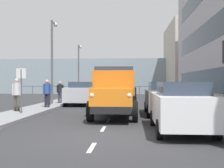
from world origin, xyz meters
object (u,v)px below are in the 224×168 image
(truck_vintage_orange, at_px, (114,93))
(lamp_post_promenade, at_px, (53,54))
(lamp_post_far, at_px, (79,65))
(pedestrian_by_lamp, at_px, (60,90))
(pedestrian_with_bag, at_px, (48,91))
(street_sign, at_px, (21,83))
(pedestrian_couple_b, at_px, (17,92))
(car_silver_oppositeside_0, at_px, (81,93))
(car_red_oppositeside_1, at_px, (91,91))
(pedestrian_near_railing, at_px, (47,91))
(car_grey_kerbside_1, at_px, (164,98))
(car_white_kerbside_near, at_px, (181,106))

(truck_vintage_orange, relative_size, lamp_post_promenade, 0.93)
(lamp_post_promenade, height_order, lamp_post_far, lamp_post_promenade)
(lamp_post_promenade, bearing_deg, pedestrian_by_lamp, -135.53)
(pedestrian_with_bag, height_order, street_sign, street_sign)
(pedestrian_couple_b, bearing_deg, car_silver_oppositeside_0, -112.88)
(pedestrian_with_bag, xyz_separation_m, lamp_post_promenade, (0.11, -1.43, 2.66))
(street_sign, bearing_deg, pedestrian_couple_b, -57.37)
(pedestrian_couple_b, bearing_deg, pedestrian_by_lamp, -98.76)
(car_silver_oppositeside_0, xyz_separation_m, lamp_post_promenade, (2.01, 0.53, 2.88))
(street_sign, bearing_deg, pedestrian_with_bag, -88.36)
(car_red_oppositeside_1, distance_m, pedestrian_couple_b, 11.22)
(truck_vintage_orange, bearing_deg, pedestrian_couple_b, -14.23)
(pedestrian_couple_b, height_order, pedestrian_near_railing, pedestrian_couple_b)
(car_grey_kerbside_1, height_order, pedestrian_near_railing, pedestrian_near_railing)
(pedestrian_by_lamp, bearing_deg, car_red_oppositeside_1, -106.68)
(lamp_post_far, bearing_deg, street_sign, 91.02)
(pedestrian_couple_b, xyz_separation_m, street_sign, (-0.69, 1.09, 0.49))
(truck_vintage_orange, xyz_separation_m, car_red_oppositeside_1, (2.93, -12.31, -0.28))
(car_grey_kerbside_1, distance_m, car_red_oppositeside_1, 12.13)
(pedestrian_by_lamp, bearing_deg, pedestrian_with_bag, 80.06)
(car_grey_kerbside_1, height_order, pedestrian_by_lamp, pedestrian_by_lamp)
(truck_vintage_orange, height_order, street_sign, truck_vintage_orange)
(pedestrian_with_bag, bearing_deg, truck_vintage_orange, 132.80)
(car_grey_kerbside_1, height_order, lamp_post_far, lamp_post_far)
(lamp_post_promenade, xyz_separation_m, street_sign, (-0.25, 6.36, -2.09))
(pedestrian_couple_b, bearing_deg, pedestrian_near_railing, -112.74)
(lamp_post_promenade, bearing_deg, pedestrian_with_bag, 94.54)
(car_white_kerbside_near, relative_size, pedestrian_by_lamp, 2.60)
(lamp_post_promenade, bearing_deg, car_white_kerbside_near, 126.18)
(car_grey_kerbside_1, relative_size, pedestrian_near_railing, 2.32)
(pedestrian_near_railing, xyz_separation_m, lamp_post_promenade, (0.52, -2.99, 2.62))
(pedestrian_near_railing, relative_size, lamp_post_far, 0.30)
(pedestrian_couple_b, distance_m, lamp_post_promenade, 5.89)
(car_grey_kerbside_1, distance_m, pedestrian_with_bag, 8.24)
(car_grey_kerbside_1, height_order, pedestrian_with_bag, pedestrian_with_bag)
(truck_vintage_orange, height_order, car_grey_kerbside_1, truck_vintage_orange)
(lamp_post_far, distance_m, street_sign, 16.70)
(truck_vintage_orange, relative_size, car_silver_oppositeside_0, 1.37)
(car_red_oppositeside_1, height_order, lamp_post_far, lamp_post_far)
(car_silver_oppositeside_0, height_order, lamp_post_far, lamp_post_far)
(car_white_kerbside_near, distance_m, lamp_post_promenade, 12.94)
(car_grey_kerbside_1, bearing_deg, pedestrian_couple_b, 0.76)
(car_white_kerbside_near, bearing_deg, car_red_oppositeside_1, -71.06)
(street_sign, bearing_deg, pedestrian_near_railing, -94.43)
(lamp_post_far, bearing_deg, truck_vintage_orange, 106.45)
(car_red_oppositeside_1, height_order, street_sign, street_sign)
(car_grey_kerbside_1, xyz_separation_m, car_silver_oppositeside_0, (5.44, -5.70, 0.00))
(car_grey_kerbside_1, xyz_separation_m, pedestrian_near_railing, (6.93, -2.18, 0.26))
(street_sign, bearing_deg, pedestrian_by_lamp, -91.56)
(lamp_post_promenade, relative_size, lamp_post_far, 1.07)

